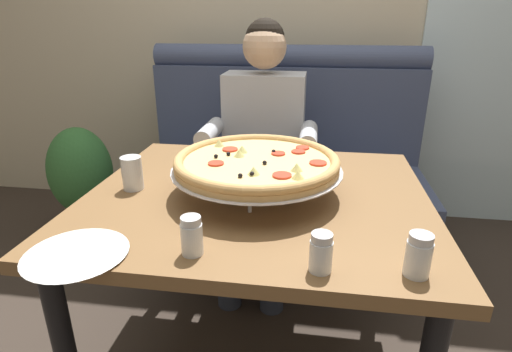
{
  "coord_description": "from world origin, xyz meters",
  "views": [
    {
      "loc": [
        0.18,
        -1.22,
        1.28
      ],
      "look_at": [
        0.0,
        -0.02,
        0.8
      ],
      "focal_mm": 28.51,
      "sensor_mm": 36.0,
      "label": 1
    }
  ],
  "objects_px": {
    "pizza": "(256,162)",
    "drinking_glass": "(132,174)",
    "shaker_parmesan": "(321,255)",
    "shaker_pepper_flakes": "(192,238)",
    "plate_near_left": "(76,252)",
    "dining_table": "(257,217)",
    "potted_plant": "(82,180)",
    "shaker_oregano": "(418,258)",
    "booth_bench": "(281,180)",
    "patio_chair": "(459,122)",
    "diner_main": "(262,140)"
  },
  "relations": [
    {
      "from": "pizza",
      "to": "patio_chair",
      "type": "xyz_separation_m",
      "value": [
        1.28,
        2.04,
        -0.32
      ]
    },
    {
      "from": "shaker_parmesan",
      "to": "shaker_pepper_flakes",
      "type": "height_order",
      "value": "shaker_pepper_flakes"
    },
    {
      "from": "shaker_parmesan",
      "to": "drinking_glass",
      "type": "height_order",
      "value": "drinking_glass"
    },
    {
      "from": "shaker_pepper_flakes",
      "to": "shaker_parmesan",
      "type": "bearing_deg",
      "value": -4.78
    },
    {
      "from": "shaker_pepper_flakes",
      "to": "diner_main",
      "type": "bearing_deg",
      "value": 88.71
    },
    {
      "from": "pizza",
      "to": "shaker_parmesan",
      "type": "bearing_deg",
      "value": -63.22
    },
    {
      "from": "drinking_glass",
      "to": "shaker_oregano",
      "type": "bearing_deg",
      "value": -23.98
    },
    {
      "from": "dining_table",
      "to": "diner_main",
      "type": "bearing_deg",
      "value": 96.41
    },
    {
      "from": "drinking_glass",
      "to": "plate_near_left",
      "type": "bearing_deg",
      "value": -84.9
    },
    {
      "from": "booth_bench",
      "to": "patio_chair",
      "type": "relative_size",
      "value": 1.83
    },
    {
      "from": "dining_table",
      "to": "drinking_glass",
      "type": "distance_m",
      "value": 0.44
    },
    {
      "from": "potted_plant",
      "to": "shaker_pepper_flakes",
      "type": "bearing_deg",
      "value": -48.72
    },
    {
      "from": "patio_chair",
      "to": "potted_plant",
      "type": "xyz_separation_m",
      "value": [
        -2.43,
        -1.23,
        -0.14
      ]
    },
    {
      "from": "shaker_parmesan",
      "to": "potted_plant",
      "type": "xyz_separation_m",
      "value": [
        -1.37,
        1.23,
        -0.39
      ]
    },
    {
      "from": "dining_table",
      "to": "potted_plant",
      "type": "distance_m",
      "value": 1.44
    },
    {
      "from": "shaker_oregano",
      "to": "plate_near_left",
      "type": "height_order",
      "value": "shaker_oregano"
    },
    {
      "from": "dining_table",
      "to": "potted_plant",
      "type": "xyz_separation_m",
      "value": [
        -1.16,
        0.81,
        -0.26
      ]
    },
    {
      "from": "dining_table",
      "to": "plate_near_left",
      "type": "xyz_separation_m",
      "value": [
        -0.38,
        -0.44,
        0.1
      ]
    },
    {
      "from": "diner_main",
      "to": "drinking_glass",
      "type": "xyz_separation_m",
      "value": [
        -0.34,
        -0.72,
        0.07
      ]
    },
    {
      "from": "shaker_oregano",
      "to": "shaker_pepper_flakes",
      "type": "bearing_deg",
      "value": 178.79
    },
    {
      "from": "diner_main",
      "to": "shaker_pepper_flakes",
      "type": "bearing_deg",
      "value": -91.29
    },
    {
      "from": "plate_near_left",
      "to": "drinking_glass",
      "type": "height_order",
      "value": "drinking_glass"
    },
    {
      "from": "shaker_parmesan",
      "to": "patio_chair",
      "type": "bearing_deg",
      "value": 66.58
    },
    {
      "from": "pizza",
      "to": "plate_near_left",
      "type": "bearing_deg",
      "value": -130.61
    },
    {
      "from": "booth_bench",
      "to": "patio_chair",
      "type": "distance_m",
      "value": 1.68
    },
    {
      "from": "dining_table",
      "to": "potted_plant",
      "type": "relative_size",
      "value": 1.59
    },
    {
      "from": "pizza",
      "to": "plate_near_left",
      "type": "height_order",
      "value": "pizza"
    },
    {
      "from": "booth_bench",
      "to": "shaker_oregano",
      "type": "xyz_separation_m",
      "value": [
        0.42,
        -1.36,
        0.38
      ]
    },
    {
      "from": "pizza",
      "to": "drinking_glass",
      "type": "relative_size",
      "value": 4.88
    },
    {
      "from": "booth_bench",
      "to": "shaker_parmesan",
      "type": "bearing_deg",
      "value": -81.36
    },
    {
      "from": "pizza",
      "to": "patio_chair",
      "type": "height_order",
      "value": "pizza"
    },
    {
      "from": "patio_chair",
      "to": "plate_near_left",
      "type": "bearing_deg",
      "value": -123.66
    },
    {
      "from": "pizza",
      "to": "potted_plant",
      "type": "height_order",
      "value": "pizza"
    },
    {
      "from": "booth_bench",
      "to": "shaker_pepper_flakes",
      "type": "bearing_deg",
      "value": -94.34
    },
    {
      "from": "booth_bench",
      "to": "shaker_pepper_flakes",
      "type": "distance_m",
      "value": 1.4
    },
    {
      "from": "shaker_parmesan",
      "to": "drinking_glass",
      "type": "bearing_deg",
      "value": 148.19
    },
    {
      "from": "dining_table",
      "to": "pizza",
      "type": "distance_m",
      "value": 0.19
    },
    {
      "from": "pizza",
      "to": "shaker_parmesan",
      "type": "height_order",
      "value": "pizza"
    },
    {
      "from": "dining_table",
      "to": "shaker_oregano",
      "type": "distance_m",
      "value": 0.6
    },
    {
      "from": "drinking_glass",
      "to": "booth_bench",
      "type": "bearing_deg",
      "value": 66.95
    },
    {
      "from": "dining_table",
      "to": "potted_plant",
      "type": "height_order",
      "value": "dining_table"
    },
    {
      "from": "dining_table",
      "to": "shaker_parmesan",
      "type": "distance_m",
      "value": 0.48
    },
    {
      "from": "booth_bench",
      "to": "drinking_glass",
      "type": "xyz_separation_m",
      "value": [
        -0.42,
        -0.98,
        0.39
      ]
    },
    {
      "from": "booth_bench",
      "to": "shaker_oregano",
      "type": "bearing_deg",
      "value": -72.7
    },
    {
      "from": "pizza",
      "to": "drinking_glass",
      "type": "bearing_deg",
      "value": -176.16
    },
    {
      "from": "shaker_parmesan",
      "to": "patio_chair",
      "type": "height_order",
      "value": "patio_chair"
    },
    {
      "from": "shaker_oregano",
      "to": "drinking_glass",
      "type": "distance_m",
      "value": 0.92
    },
    {
      "from": "plate_near_left",
      "to": "pizza",
      "type": "bearing_deg",
      "value": 49.39
    },
    {
      "from": "shaker_parmesan",
      "to": "shaker_oregano",
      "type": "xyz_separation_m",
      "value": [
        0.21,
        0.01,
        0.0
      ]
    },
    {
      "from": "drinking_glass",
      "to": "diner_main",
      "type": "bearing_deg",
      "value": 64.59
    }
  ]
}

